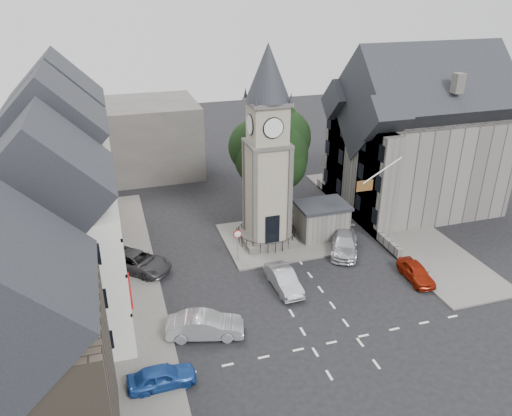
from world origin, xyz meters
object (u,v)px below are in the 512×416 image
object	(u,v)px
pedestrian	(395,221)
car_west_blue	(162,377)
clock_tower	(267,150)
car_east_red	(416,272)
stone_shelter	(321,220)

from	to	relation	value
pedestrian	car_west_blue	bearing A→B (deg)	0.53
clock_tower	pedestrian	world-z (taller)	clock_tower
car_east_red	pedestrian	bearing A→B (deg)	73.78
clock_tower	pedestrian	distance (m)	13.66
stone_shelter	car_east_red	bearing A→B (deg)	-64.68
stone_shelter	pedestrian	world-z (taller)	stone_shelter
car_west_blue	car_east_red	world-z (taller)	car_east_red
stone_shelter	car_west_blue	distance (m)	20.52
car_east_red	clock_tower	bearing A→B (deg)	138.47
car_east_red	pedestrian	distance (m)	8.02
clock_tower	car_west_blue	size ratio (longest dim) A/B	4.31
stone_shelter	car_east_red	xyz separation A→B (m)	(3.96, -8.36, -0.90)
stone_shelter	car_west_blue	bearing A→B (deg)	-138.82
clock_tower	stone_shelter	bearing A→B (deg)	-5.84
clock_tower	car_west_blue	xyz separation A→B (m)	(-10.63, -13.99, -7.48)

